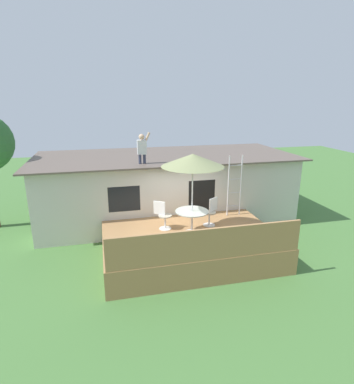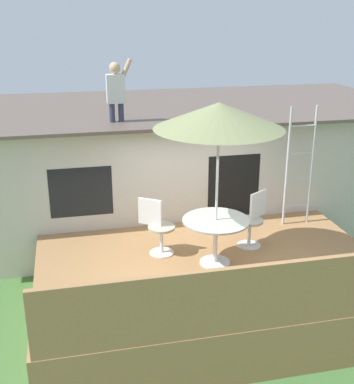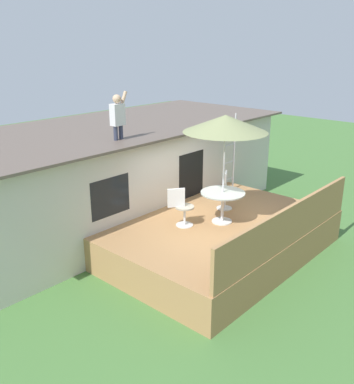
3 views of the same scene
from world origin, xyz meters
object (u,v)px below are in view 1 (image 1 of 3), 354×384
(patio_chair_left, at_px, (163,215))
(person_figure, at_px, (142,147))
(patio_table, at_px, (192,216))
(patio_chair_right, at_px, (211,212))
(step_ladder, at_px, (235,186))
(patio_umbrella, at_px, (193,160))

(patio_chair_left, bearing_deg, person_figure, 138.98)
(patio_table, height_order, patio_chair_right, patio_chair_right)
(step_ladder, xyz_separation_m, patio_chair_right, (-1.12, -0.70, -0.64))
(step_ladder, bearing_deg, patio_chair_left, -166.75)
(patio_umbrella, xyz_separation_m, patio_chair_right, (0.80, 0.51, -1.89))
(patio_umbrella, height_order, patio_chair_left, patio_umbrella)
(person_figure, bearing_deg, step_ladder, -17.18)
(patio_table, distance_m, step_ladder, 2.33)
(patio_table, bearing_deg, step_ladder, 32.11)
(patio_chair_right, bearing_deg, patio_umbrella, 0.00)
(patio_umbrella, distance_m, patio_chair_left, 2.13)
(patio_chair_left, bearing_deg, step_ladder, 48.06)
(patio_umbrella, bearing_deg, person_figure, 119.22)
(patio_table, xyz_separation_m, step_ladder, (1.93, 1.21, 0.51))
(patio_umbrella, bearing_deg, patio_chair_right, 32.38)
(step_ladder, bearing_deg, person_figure, 162.82)
(patio_table, bearing_deg, patio_chair_left, 145.19)
(patio_table, relative_size, patio_chair_left, 1.13)
(person_figure, bearing_deg, patio_umbrella, -60.78)
(person_figure, distance_m, patio_chair_right, 3.31)
(patio_table, relative_size, patio_chair_right, 1.13)
(patio_umbrella, height_order, step_ladder, patio_umbrella)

